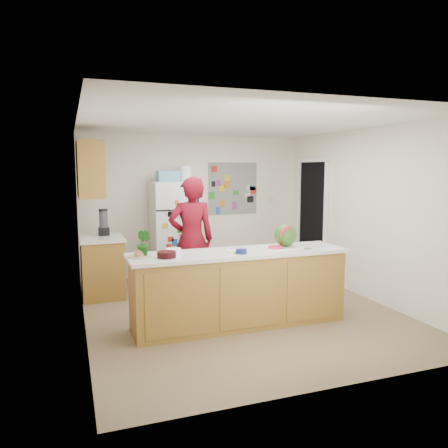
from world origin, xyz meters
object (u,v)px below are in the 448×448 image
object	(u,v)px
person	(191,240)
watermelon	(286,235)
refrigerator	(174,231)
cherry_bowl	(167,255)

from	to	relation	value
person	watermelon	world-z (taller)	person
refrigerator	watermelon	bearing A→B (deg)	-68.77
refrigerator	cherry_bowl	xyz separation A→B (m)	(-0.66, -2.46, 0.11)
refrigerator	person	xyz separation A→B (m)	(-0.04, -1.25, 0.05)
refrigerator	watermelon	world-z (taller)	refrigerator
person	refrigerator	bearing A→B (deg)	-87.20
person	cherry_bowl	xyz separation A→B (m)	(-0.62, -1.21, 0.05)
refrigerator	person	bearing A→B (deg)	-91.90
refrigerator	cherry_bowl	bearing A→B (deg)	-105.12
refrigerator	watermelon	xyz separation A→B (m)	(0.90, -2.32, 0.23)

